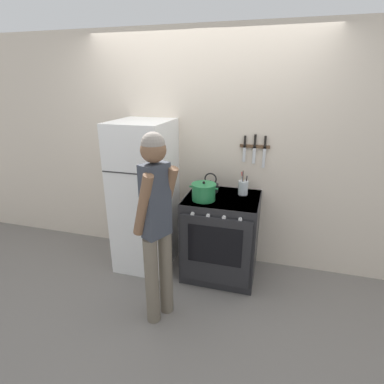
{
  "coord_description": "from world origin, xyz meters",
  "views": [
    {
      "loc": [
        0.78,
        -3.17,
        2.01
      ],
      "look_at": [
        0.01,
        -0.48,
        0.98
      ],
      "focal_mm": 28.0,
      "sensor_mm": 36.0,
      "label": 1
    }
  ],
  "objects_px": {
    "refrigerator": "(145,196)",
    "utensil_jar": "(243,187)",
    "dutch_oven_pot": "(204,192)",
    "person": "(156,221)",
    "stove_range": "(221,236)",
    "tea_kettle": "(211,186)"
  },
  "relations": [
    {
      "from": "refrigerator",
      "to": "tea_kettle",
      "type": "relative_size",
      "value": 7.64
    },
    {
      "from": "stove_range",
      "to": "dutch_oven_pot",
      "type": "bearing_deg",
      "value": -148.68
    },
    {
      "from": "tea_kettle",
      "to": "stove_range",
      "type": "bearing_deg",
      "value": -45.06
    },
    {
      "from": "dutch_oven_pot",
      "to": "tea_kettle",
      "type": "height_order",
      "value": "tea_kettle"
    },
    {
      "from": "stove_range",
      "to": "dutch_oven_pot",
      "type": "distance_m",
      "value": 0.56
    },
    {
      "from": "refrigerator",
      "to": "stove_range",
      "type": "bearing_deg",
      "value": -1.05
    },
    {
      "from": "refrigerator",
      "to": "dutch_oven_pot",
      "type": "distance_m",
      "value": 0.72
    },
    {
      "from": "refrigerator",
      "to": "person",
      "type": "xyz_separation_m",
      "value": [
        0.46,
        -0.79,
        0.13
      ]
    },
    {
      "from": "stove_range",
      "to": "utensil_jar",
      "type": "bearing_deg",
      "value": 40.82
    },
    {
      "from": "refrigerator",
      "to": "utensil_jar",
      "type": "bearing_deg",
      "value": 7.97
    },
    {
      "from": "stove_range",
      "to": "tea_kettle",
      "type": "distance_m",
      "value": 0.55
    },
    {
      "from": "dutch_oven_pot",
      "to": "refrigerator",
      "type": "bearing_deg",
      "value": 170.24
    },
    {
      "from": "refrigerator",
      "to": "utensil_jar",
      "type": "relative_size",
      "value": 6.28
    },
    {
      "from": "refrigerator",
      "to": "stove_range",
      "type": "relative_size",
      "value": 1.83
    },
    {
      "from": "dutch_oven_pot",
      "to": "utensil_jar",
      "type": "bearing_deg",
      "value": 36.61
    },
    {
      "from": "stove_range",
      "to": "tea_kettle",
      "type": "height_order",
      "value": "tea_kettle"
    },
    {
      "from": "refrigerator",
      "to": "person",
      "type": "bearing_deg",
      "value": -59.7
    },
    {
      "from": "utensil_jar",
      "to": "person",
      "type": "distance_m",
      "value": 1.11
    },
    {
      "from": "refrigerator",
      "to": "person",
      "type": "height_order",
      "value": "person"
    },
    {
      "from": "utensil_jar",
      "to": "dutch_oven_pot",
      "type": "bearing_deg",
      "value": -143.39
    },
    {
      "from": "refrigerator",
      "to": "dutch_oven_pot",
      "type": "height_order",
      "value": "refrigerator"
    },
    {
      "from": "stove_range",
      "to": "person",
      "type": "relative_size",
      "value": 0.54
    }
  ]
}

